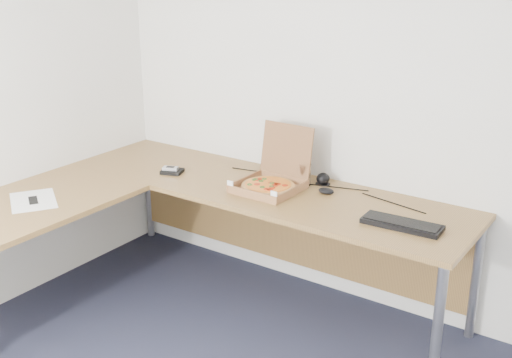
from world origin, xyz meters
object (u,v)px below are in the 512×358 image
Objects in this scene: pizza_box at (270,183)px; drinking_glass at (305,174)px; keyboard at (402,224)px; desk at (170,202)px; wallet at (172,171)px.

pizza_box is 0.22m from drinking_glass.
desk is at bearing -167.34° from keyboard.
pizza_box is at bearing -11.30° from wallet.
pizza_box is (0.40, 0.42, 0.07)m from desk.
keyboard is 1.49m from wallet.
keyboard is at bearing -19.82° from drinking_glass.
wallet is at bearing 178.15° from keyboard.
drinking_glass is at bearing 157.31° from keyboard.
wallet is (-1.49, -0.03, -0.00)m from keyboard.
pizza_box is 0.67m from wallet.
drinking_glass is at bearing 56.80° from pizza_box.
drinking_glass is 0.75m from keyboard.
keyboard is (1.23, 0.34, 0.04)m from desk.
keyboard is at bearing -3.76° from pizza_box.
drinking_glass is (0.12, 0.18, 0.02)m from pizza_box.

